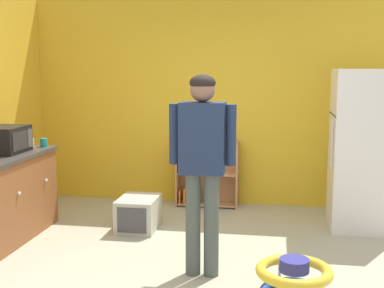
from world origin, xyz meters
TOP-DOWN VIEW (x-y plane):
  - ground_plane at (0.00, 0.00)m, footprint 12.00×12.00m
  - back_wall at (0.00, 2.33)m, footprint 5.20×0.06m
  - refrigerator at (1.59, 1.50)m, footprint 0.73×0.68m
  - bookshelf at (-0.30, 2.15)m, footprint 0.80×0.28m
  - standing_person at (0.01, -0.11)m, footprint 0.57×0.22m
  - baby_walker at (0.78, -0.44)m, footprint 0.60×0.60m
  - pet_carrier at (-0.88, 1.03)m, footprint 0.42×0.55m
  - microwave at (-2.20, 0.63)m, footprint 0.37×0.48m
  - teal_cup at (-2.00, 1.09)m, footprint 0.08×0.08m
  - white_cup at (-2.15, 1.07)m, footprint 0.08×0.08m

SIDE VIEW (x-z plane):
  - ground_plane at x=0.00m, z-range 0.00..0.00m
  - baby_walker at x=0.78m, z-range 0.00..0.32m
  - pet_carrier at x=-0.88m, z-range 0.00..0.36m
  - bookshelf at x=-0.30m, z-range -0.05..0.80m
  - refrigerator at x=1.59m, z-range 0.00..1.78m
  - teal_cup at x=-2.00m, z-range 0.90..0.99m
  - white_cup at x=-2.15m, z-range 0.90..0.99m
  - microwave at x=-2.20m, z-range 0.90..1.18m
  - standing_person at x=0.01m, z-range 0.18..1.92m
  - back_wall at x=0.00m, z-range 0.00..2.70m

